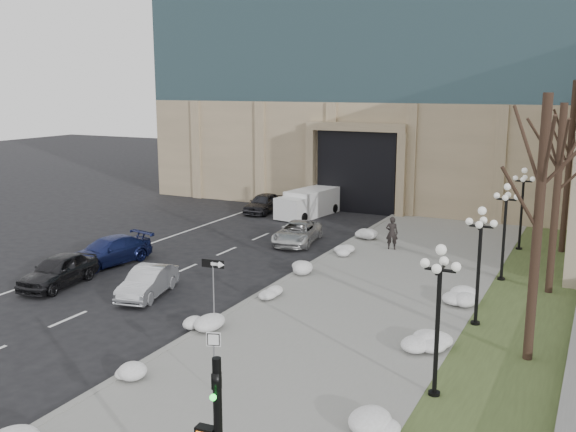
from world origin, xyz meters
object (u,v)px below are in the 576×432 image
keep_sign (214,350)px  lamppost_b (480,250)px  car_e (264,203)px  car_a (58,270)px  box_truck (309,203)px  lamppost_d (523,198)px  lamppost_a (439,300)px  car_c (108,251)px  car_b (148,282)px  one_way_sign (217,272)px  pedestrian (392,233)px  lamppost_c (505,219)px  car_d (297,233)px

keep_sign → lamppost_b: size_ratio=0.43×
car_e → keep_sign: bearing=-67.0°
car_a → box_truck: size_ratio=0.71×
box_truck → lamppost_d: lamppost_d is taller
car_a → lamppost_a: lamppost_a is taller
car_e → box_truck: bearing=6.4°
lamppost_a → box_truck: bearing=122.5°
car_c → car_b: bearing=-21.0°
box_truck → lamppost_b: size_ratio=1.29×
one_way_sign → box_truck: bearing=98.7°
one_way_sign → keep_sign: bearing=-64.9°
car_c → keep_sign: (12.93, -9.81, 0.79)m
lamppost_b → pedestrian: bearing=123.6°
car_c → lamppost_b: size_ratio=1.03×
car_c → car_e: 15.86m
car_e → box_truck: (3.43, 0.55, 0.19)m
car_b → keep_sign: 10.23m
car_a → box_truck: bearing=73.0°
box_truck → lamppost_a: (14.88, -23.36, 2.17)m
lamppost_a → lamppost_b: size_ratio=1.00×
keep_sign → lamppost_c: 17.01m
box_truck → car_e: bearing=-161.9°
car_d → car_a: bearing=-126.7°
car_d → lamppost_b: size_ratio=0.97×
one_way_sign → lamppost_d: lamppost_d is taller
lamppost_b → lamppost_d: same height
box_truck → keep_sign: bearing=-62.2°
car_b → lamppost_c: (13.74, 9.26, 2.42)m
one_way_sign → lamppost_c: lamppost_c is taller
car_d → box_truck: size_ratio=0.76×
car_c → car_d: 10.95m
car_a → one_way_sign: bearing=-13.0°
car_a → car_e: size_ratio=1.04×
one_way_sign → lamppost_d: (9.04, 17.38, 0.89)m
lamppost_a → lamppost_c: (0.00, 13.00, 0.00)m
car_a → box_truck: box_truck is taller
car_d → car_e: size_ratio=1.10×
box_truck → car_d: bearing=-61.1°
car_d → lamppost_b: lamppost_b is taller
box_truck → lamppost_a: 27.79m
lamppost_a → car_b: bearing=164.8°
car_c → box_truck: 16.88m
car_d → keep_sign: keep_sign is taller
car_e → one_way_sign: size_ratio=1.59×
car_c → lamppost_d: (18.89, 12.54, 2.36)m
keep_sign → lamppost_d: lamppost_d is taller
car_c → lamppost_c: size_ratio=1.03×
car_c → pedestrian: pedestrian is taller
car_a → car_b: 4.74m
keep_sign → lamppost_a: 6.79m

